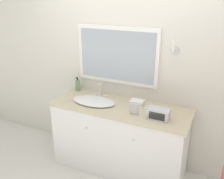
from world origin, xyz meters
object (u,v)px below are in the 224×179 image
object	(u,v)px
soap_bottle	(78,85)
picture_frame	(134,110)
appliance_box	(158,114)
sink_basin	(94,101)

from	to	relation	value
soap_bottle	picture_frame	size ratio (longest dim) A/B	1.63
soap_bottle	picture_frame	world-z (taller)	soap_bottle
appliance_box	picture_frame	world-z (taller)	appliance_box
soap_bottle	picture_frame	distance (m)	1.03
sink_basin	picture_frame	bearing A→B (deg)	-10.13
sink_basin	appliance_box	xyz separation A→B (m)	(0.84, -0.09, 0.04)
soap_bottle	sink_basin	bearing A→B (deg)	-32.02
appliance_box	picture_frame	distance (m)	0.27
sink_basin	soap_bottle	bearing A→B (deg)	147.98
sink_basin	appliance_box	bearing A→B (deg)	-6.38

